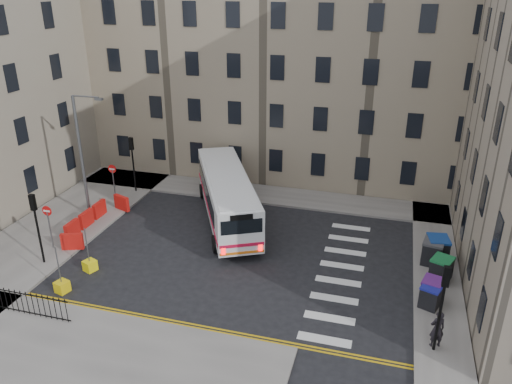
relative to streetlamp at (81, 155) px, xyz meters
The scene contains 22 objects.
ground 13.85m from the streetlamp, ahead, with size 120.00×120.00×0.00m, color black.
pavement_north 10.52m from the streetlamp, 43.32° to the left, with size 36.00×3.20×0.15m, color slate.
pavement_east 22.50m from the streetlamp, ahead, with size 2.40×26.00×0.15m, color slate.
pavement_west 4.49m from the streetlamp, 135.00° to the right, with size 6.00×22.00×0.15m, color slate.
pavement_sw 14.08m from the streetlamp, 63.43° to the right, with size 20.00×6.00×0.15m, color slate.
terrace_north 15.38m from the streetlamp, 66.04° to the left, with size 38.30×10.80×17.20m.
traffic_light_east 22.91m from the streetlamp, 19.15° to the right, with size 0.28×0.22×4.10m.
traffic_light_nw 4.84m from the streetlamp, 77.47° to the left, with size 0.28×0.22×4.10m.
traffic_light_sw 6.26m from the streetlamp, 80.54° to the right, with size 0.28×0.22×4.10m.
streetlamp is the anchor object (origin of this frame).
no_entry_north 3.41m from the streetlamp, 78.69° to the left, with size 0.60×0.08×3.00m.
no_entry_south 5.06m from the streetlamp, 83.66° to the right, with size 0.60×0.08×3.00m.
roadworks_barriers 4.15m from the streetlamp, 52.28° to the right, with size 1.66×6.26×1.00m.
bus 9.59m from the streetlamp, 13.44° to the left, with size 7.51×11.36×3.12m.
wheelie_bin_a 22.25m from the streetlamp, 11.38° to the right, with size 1.20×1.28×1.13m.
wheelie_bin_b 22.21m from the streetlamp, 10.09° to the right, with size 1.18×1.27×1.17m.
wheelie_bin_c 22.47m from the streetlamp, ahead, with size 1.34×1.42×1.25m.
wheelie_bin_d 22.02m from the streetlamp, ahead, with size 1.28×1.41×1.37m.
wheelie_bin_e 22.27m from the streetlamp, ahead, with size 1.30×1.43×1.41m.
pedestrian 23.06m from the streetlamp, 18.51° to the right, with size 0.64×0.42×1.76m, color black.
bollard_yellow 8.07m from the streetlamp, 56.77° to the right, with size 0.60×0.60×0.60m, color yellow.
bollard_chevron 9.66m from the streetlamp, 65.69° to the right, with size 0.60×0.60×0.60m, color yellow.
Camera 1 is at (5.94, -23.79, 14.75)m, focal length 35.00 mm.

